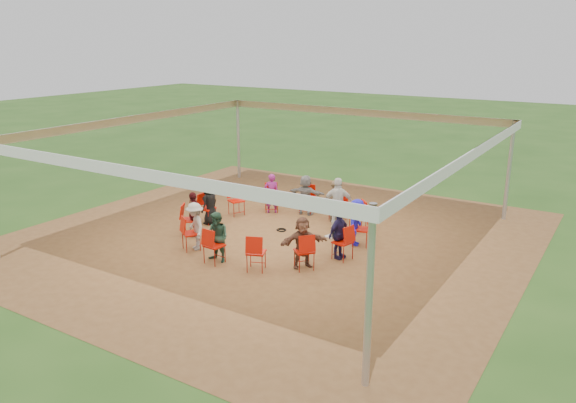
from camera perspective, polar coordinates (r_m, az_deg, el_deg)
The scene contains 29 objects.
ground at distance 15.53m, azimuth -1.29°, elevation -3.60°, with size 80.00×80.00×0.00m, color #294E18.
dirt_patch at distance 15.53m, azimuth -1.29°, elevation -3.58°, with size 13.00×13.00×0.00m, color brown.
tent at distance 14.90m, azimuth -1.35°, elevation 5.01°, with size 10.33×10.33×3.00m.
chair_0 at distance 13.89m, azimuth 5.57°, elevation -4.16°, with size 0.42×0.44×0.90m, color red, non-canonical shape.
chair_1 at distance 14.87m, azimuth 7.42°, elevation -2.83°, with size 0.42×0.44×0.90m, color red, non-canonical shape.
chair_2 at distance 15.94m, azimuth 7.11°, elevation -1.50°, with size 0.42×0.44×0.90m, color red, non-canonical shape.
chair_3 at distance 16.86m, azimuth 5.09°, elevation -0.44°, with size 0.42×0.44×0.90m, color red, non-canonical shape.
chair_4 at distance 17.47m, azimuth 1.95°, elevation 0.20°, with size 0.42×0.44×0.90m, color red, non-canonical shape.
chair_5 at distance 17.65m, azimuth -1.69°, elevation 0.38°, with size 0.42×0.44×0.90m, color red, non-canonical shape.
chair_6 at distance 17.38m, azimuth -5.28°, elevation 0.06°, with size 0.42×0.44×0.90m, color red, non-canonical shape.
chair_7 at distance 16.70m, azimuth -8.23°, elevation -0.72°, with size 0.42×0.44×0.90m, color red, non-canonical shape.
chair_8 at distance 15.73m, azimuth -9.94°, elevation -1.87°, with size 0.42×0.44×0.90m, color red, non-canonical shape.
chair_9 at distance 14.65m, azimuth -9.83°, elevation -3.22°, with size 0.42×0.44×0.90m, color red, non-canonical shape.
chair_10 at distance 13.73m, azimuth -7.50°, elevation -4.47°, with size 0.42×0.44×0.90m, color red, non-canonical shape.
chair_11 at distance 13.21m, azimuth -3.26°, elevation -5.20°, with size 0.42×0.44×0.90m, color red, non-canonical shape.
chair_12 at distance 13.27m, azimuth 1.66°, elevation -5.08°, with size 0.42×0.44×0.90m, color red, non-canonical shape.
person_seated_0 at distance 13.90m, azimuth 5.20°, elevation -3.34°, with size 0.73×0.37×1.25m, color #1F1941.
person_seated_1 at distance 14.83m, azimuth 6.99°, elevation -2.13°, with size 0.81×0.40×1.25m, color #1714AE.
person_seated_2 at distance 16.73m, azimuth 4.81°, elevation 0.08°, with size 0.61×0.35×1.25m, color #A18562.
person_seated_3 at distance 17.31m, azimuth 1.81°, elevation 0.68°, with size 1.16×0.43×1.25m, color gray.
person_seated_4 at distance 17.48m, azimuth -1.68°, elevation 0.84°, with size 0.46×0.30×1.25m, color #811C6C.
person_seated_5 at distance 16.58m, azimuth -7.93°, elevation -0.18°, with size 0.61×0.34×1.25m, color black.
person_seated_6 at distance 15.65m, azimuth -9.55°, elevation -1.25°, with size 0.73×0.37×1.25m, color #3E0D11.
person_seated_7 at distance 14.62m, azimuth -9.41°, elevation -2.49°, with size 0.81×0.40×1.25m, color #9F988C.
person_seated_8 at distance 13.74m, azimuth -7.18°, elevation -3.63°, with size 0.61×0.35×1.25m, color #264835.
person_seated_9 at distance 13.31m, azimuth 1.49°, elevation -4.17°, with size 1.16×0.43×1.25m, color brown.
standing_person at distance 15.92m, azimuth 5.12°, elevation -0.26°, with size 0.90×0.46×1.53m, color silver.
cable_coil at distance 16.01m, azimuth -0.66°, elevation -2.92°, with size 0.34×0.34×0.03m.
laptop at distance 14.00m, azimuth 4.71°, elevation -3.31°, with size 0.35×0.40×0.24m.
Camera 1 is at (8.07, -12.18, 5.27)m, focal length 35.00 mm.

